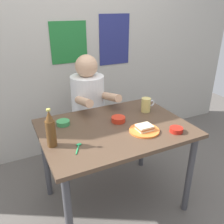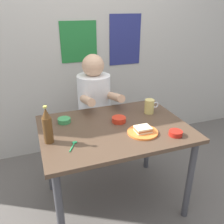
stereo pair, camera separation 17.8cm
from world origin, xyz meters
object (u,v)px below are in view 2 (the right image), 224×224
at_px(dining_table, 114,137).
at_px(person_seated, 94,96).
at_px(stool, 95,133).
at_px(plate_orange, 143,132).
at_px(beer_mug, 150,106).
at_px(sambal_bowl_red, 176,133).
at_px(beer_bottle, 47,126).
at_px(sandwich, 143,129).

relative_size(dining_table, person_seated, 1.53).
distance_m(stool, person_seated, 0.42).
bearing_deg(plate_orange, beer_mug, 54.63).
xyz_separation_m(person_seated, sambal_bowl_red, (0.34, -0.89, -0.01)).
bearing_deg(stool, sambal_bowl_red, -69.39).
bearing_deg(person_seated, beer_mug, -54.62).
height_order(stool, plate_orange, plate_orange).
bearing_deg(sambal_bowl_red, plate_orange, 152.13).
xyz_separation_m(dining_table, beer_mug, (0.37, 0.13, 0.15)).
bearing_deg(stool, plate_orange, -80.34).
distance_m(plate_orange, sambal_bowl_red, 0.23).
height_order(dining_table, sambal_bowl_red, sambal_bowl_red).
bearing_deg(plate_orange, dining_table, 134.19).
bearing_deg(plate_orange, beer_bottle, 170.89).
xyz_separation_m(plate_orange, sandwich, (0.00, 0.00, 0.02)).
distance_m(stool, beer_bottle, 1.00).
relative_size(dining_table, plate_orange, 5.00).
xyz_separation_m(person_seated, plate_orange, (0.13, -0.78, -0.02)).
xyz_separation_m(stool, plate_orange, (0.13, -0.79, 0.40)).
bearing_deg(beer_mug, plate_orange, -125.37).
xyz_separation_m(person_seated, beer_bottle, (-0.51, -0.68, 0.09)).
distance_m(person_seated, plate_orange, 0.79).
bearing_deg(plate_orange, stool, 99.66).
distance_m(stool, sambal_bowl_red, 1.04).
relative_size(person_seated, sambal_bowl_red, 7.49).
relative_size(stool, person_seated, 0.63).
bearing_deg(stool, sandwich, -80.34).
relative_size(plate_orange, sambal_bowl_red, 2.29).
relative_size(person_seated, plate_orange, 3.27).
bearing_deg(sandwich, beer_mug, 54.63).
relative_size(sandwich, sambal_bowl_red, 1.15).
relative_size(person_seated, beer_mug, 5.71).
relative_size(sandwich, beer_bottle, 0.42).
height_order(person_seated, beer_mug, person_seated).
xyz_separation_m(dining_table, beer_bottle, (-0.49, -0.06, 0.21)).
height_order(dining_table, stool, dining_table).
relative_size(dining_table, sambal_bowl_red, 11.46).
height_order(sandwich, beer_mug, beer_mug).
bearing_deg(plate_orange, sandwich, 0.00).
xyz_separation_m(dining_table, plate_orange, (0.16, -0.16, 0.10)).
distance_m(sandwich, beer_mug, 0.36).
bearing_deg(person_seated, stool, 90.00).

